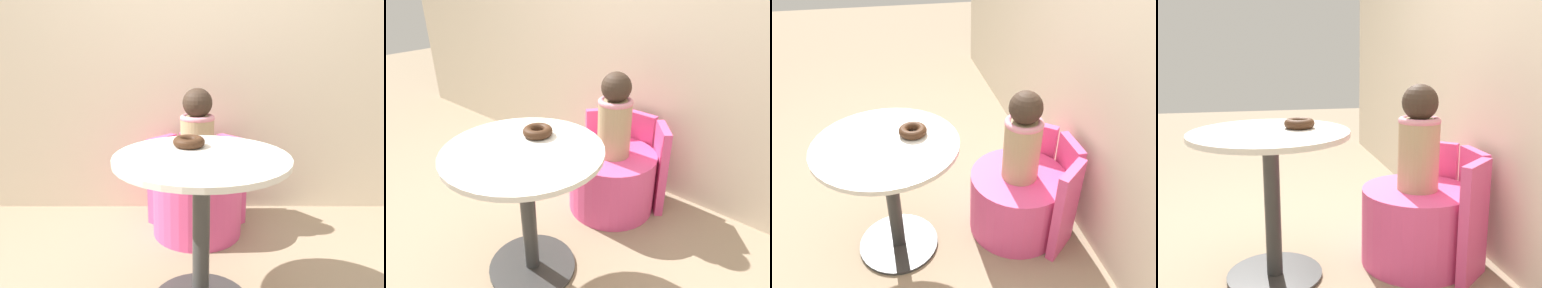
# 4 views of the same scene
# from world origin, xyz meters

# --- Properties ---
(ground_plane) EXTENTS (12.00, 12.00, 0.00)m
(ground_plane) POSITION_xyz_m (0.00, 0.00, 0.00)
(ground_plane) COLOR gray
(back_wall) EXTENTS (6.00, 0.06, 2.40)m
(back_wall) POSITION_xyz_m (0.00, 1.13, 1.20)
(back_wall) COLOR beige
(back_wall) RESTS_ON ground_plane
(round_table) EXTENTS (0.73, 0.73, 0.71)m
(round_table) POSITION_xyz_m (-0.07, 0.00, 0.51)
(round_table) COLOR #333333
(round_table) RESTS_ON ground_plane
(tub_chair) EXTENTS (0.55, 0.55, 0.39)m
(tub_chair) POSITION_xyz_m (-0.08, 0.71, 0.20)
(tub_chair) COLOR #E54C8C
(tub_chair) RESTS_ON ground_plane
(booth_backrest) EXTENTS (0.65, 0.24, 0.58)m
(booth_backrest) POSITION_xyz_m (-0.08, 0.94, 0.29)
(booth_backrest) COLOR #E54C8C
(booth_backrest) RESTS_ON ground_plane
(child_figure) EXTENTS (0.21, 0.21, 0.52)m
(child_figure) POSITION_xyz_m (-0.08, 0.71, 0.65)
(child_figure) COLOR tan
(child_figure) RESTS_ON tub_chair
(donut) EXTENTS (0.14, 0.14, 0.04)m
(donut) POSITION_xyz_m (-0.13, 0.14, 0.73)
(donut) COLOR #3D2314
(donut) RESTS_ON round_table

